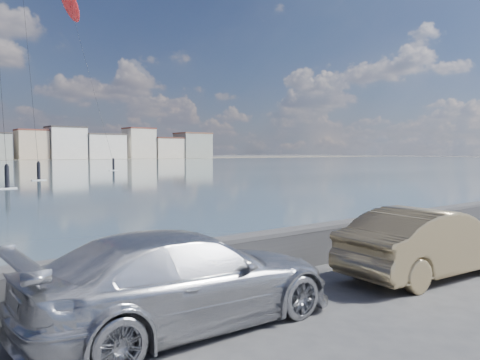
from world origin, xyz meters
TOP-DOWN VIEW (x-y plane):
  - ground at (0.00, 0.00)m, footprint 700.00×700.00m
  - seawall at (0.00, 2.70)m, footprint 400.00×0.36m
  - car_silver at (-2.46, 1.07)m, footprint 5.57×2.29m
  - car_champagne at (3.77, 0.27)m, footprint 5.00×2.07m
  - kitesurfer_9 at (20.97, 77.54)m, footprint 7.47×18.17m

SIDE VIEW (x-z plane):
  - ground at x=0.00m, z-range 0.00..0.00m
  - seawall at x=0.00m, z-range 0.04..1.12m
  - car_champagne at x=3.77m, z-range 0.00..1.61m
  - car_silver at x=-2.46m, z-range 0.00..1.61m
  - kitesurfer_9 at x=20.97m, z-range 12.65..44.32m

